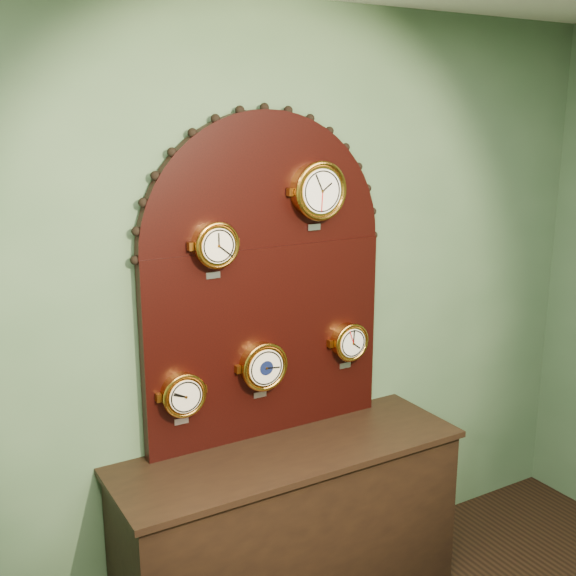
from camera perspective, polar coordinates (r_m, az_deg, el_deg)
wall_back at (r=3.28m, az=-2.21°, el=-2.15°), size 4.00×0.00×4.00m
shop_counter at (r=3.48m, az=0.18°, el=-19.27°), size 1.60×0.50×0.80m
display_board at (r=3.18m, az=-1.82°, el=1.55°), size 1.26×0.06×1.53m
roman_clock at (r=2.97m, az=-5.92°, el=3.51°), size 0.20×0.08×0.25m
arabic_clock at (r=3.19m, az=2.50°, el=7.90°), size 0.27×0.08×0.32m
hygrometer at (r=3.09m, az=-8.53°, el=-8.55°), size 0.20×0.08×0.25m
barometer at (r=3.22m, az=-2.04°, el=-6.35°), size 0.23×0.08×0.28m
tide_clock at (r=3.45m, az=4.99°, el=-4.36°), size 0.19×0.08×0.24m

